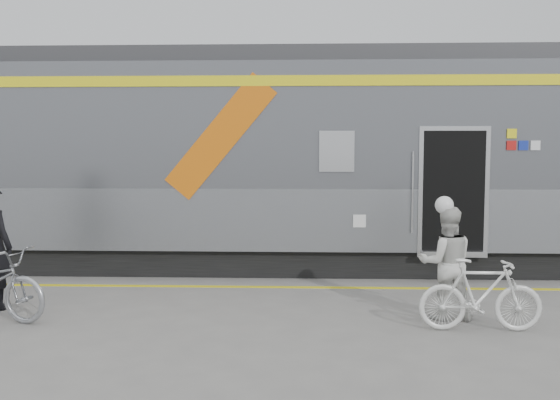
{
  "coord_description": "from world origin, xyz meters",
  "views": [
    {
      "loc": [
        1.04,
        -7.5,
        2.25
      ],
      "look_at": [
        0.71,
        1.6,
        1.5
      ],
      "focal_mm": 38.0,
      "sensor_mm": 36.0,
      "label": 1
    }
  ],
  "objects": [
    {
      "name": "bicycle_right",
      "position": [
        3.28,
        -0.14,
        0.46
      ],
      "size": [
        1.54,
        0.45,
        0.92
      ],
      "primitive_type": "imported",
      "rotation": [
        0.0,
        0.0,
        1.56
      ],
      "color": "silver",
      "rests_on": "ground"
    },
    {
      "name": "woman",
      "position": [
        2.98,
        0.41,
        0.76
      ],
      "size": [
        0.75,
        0.58,
        1.52
      ],
      "primitive_type": "imported",
      "rotation": [
        0.0,
        0.0,
        3.13
      ],
      "color": "silver",
      "rests_on": "ground"
    },
    {
      "name": "helmet_woman",
      "position": [
        2.98,
        0.41,
        1.64
      ],
      "size": [
        0.24,
        0.24,
        0.24
      ],
      "primitive_type": "sphere",
      "color": "white",
      "rests_on": "woman"
    },
    {
      "name": "train",
      "position": [
        1.45,
        4.19,
        2.05
      ],
      "size": [
        24.0,
        3.17,
        4.1
      ],
      "color": "black",
      "rests_on": "ground"
    },
    {
      "name": "ground",
      "position": [
        0.0,
        0.0,
        0.0
      ],
      "size": [
        90.0,
        90.0,
        0.0
      ],
      "primitive_type": "plane",
      "color": "slate",
      "rests_on": "ground"
    },
    {
      "name": "safety_strip",
      "position": [
        0.0,
        2.15,
        0.0
      ],
      "size": [
        24.0,
        0.12,
        0.01
      ],
      "primitive_type": "cube",
      "color": "yellow",
      "rests_on": "ground"
    }
  ]
}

